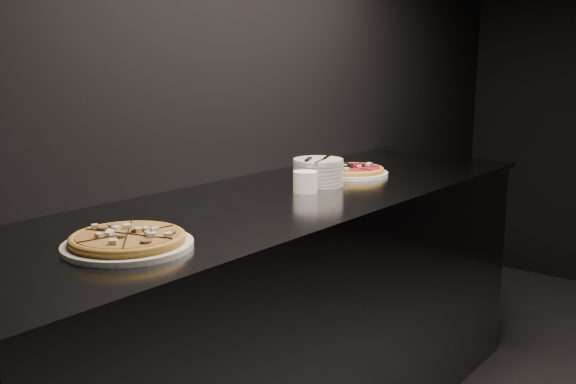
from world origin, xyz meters
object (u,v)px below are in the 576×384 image
Objects in this scene: pizza_tomato at (352,171)px; plate_stack at (318,172)px; pizza_mushroom at (128,241)px; counter at (284,320)px; cutlery at (318,159)px; ramekin at (305,181)px.

plate_stack reaches higher than pizza_tomato.
pizza_mushroom is at bearing -83.52° from pizza_tomato.
cutlery is (-0.02, 0.22, 0.56)m from counter.
counter is at bearing 97.90° from pizza_mushroom.
pizza_mushroom is at bearing -107.62° from cutlery.
ramekin reaches higher than pizza_tomato.
pizza_tomato is 1.61× the size of cutlery.
plate_stack is 0.05m from cutlery.
pizza_tomato is at bearing 93.17° from plate_stack.
pizza_mushroom reaches higher than counter.
pizza_tomato is (-0.14, 1.22, -0.00)m from pizza_mushroom.
pizza_mushroom is at bearing -82.66° from plate_stack.
cutlery is at bearing 108.12° from ramekin.
plate_stack reaches higher than ramekin.
cutlery reaches higher than pizza_tomato.
plate_stack is at bearing -86.83° from pizza_tomato.
cutlery is 2.31× the size of ramekin.
ramekin is at bearing 95.18° from pizza_mushroom.
cutlery reaches higher than counter.
plate_stack reaches higher than pizza_mushroom.
pizza_tomato is at bearing 94.32° from counter.
cutlery is at bearing -85.41° from pizza_tomato.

